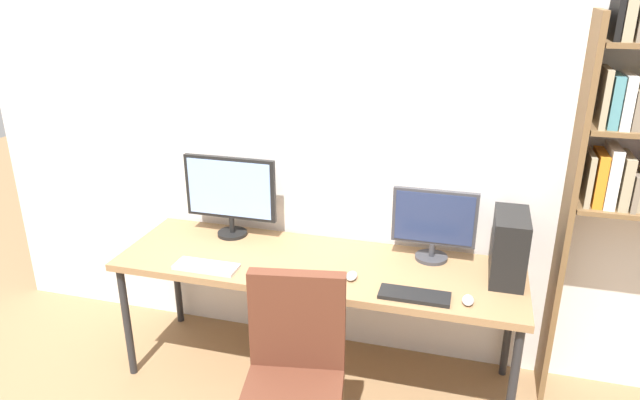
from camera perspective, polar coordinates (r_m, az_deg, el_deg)
wall_back at (r=3.36m, az=1.70°, el=5.54°), size 4.63×0.10×2.60m
desk at (r=3.21m, az=-0.24°, el=-6.99°), size 2.23×0.68×0.74m
monitor_left at (r=3.45m, az=-8.91°, el=0.77°), size 0.56×0.18×0.49m
monitor_right at (r=3.19m, az=11.24°, el=-2.20°), size 0.46×0.18×0.41m
pc_tower at (r=3.11m, az=18.24°, el=-4.43°), size 0.17×0.34×0.35m
keyboard_left at (r=3.18m, az=-11.22°, el=-6.51°), size 0.35×0.13×0.02m
keyboard_right at (r=2.89m, az=9.36°, el=-9.32°), size 0.35×0.13×0.02m
mouse_left_side at (r=3.02m, az=3.16°, el=-7.53°), size 0.06×0.10×0.03m
mouse_right_side at (r=2.89m, az=14.47°, el=-9.60°), size 0.06×0.10×0.03m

